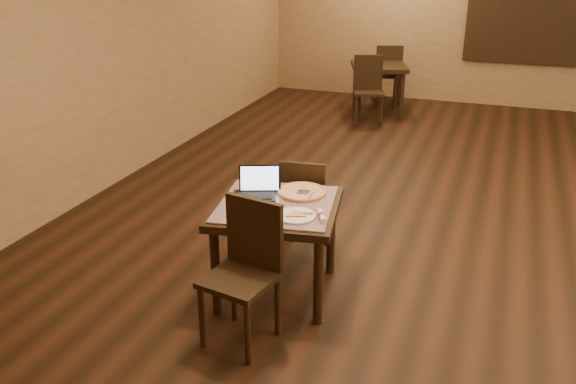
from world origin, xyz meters
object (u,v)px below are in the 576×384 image
at_px(tiled_table, 276,216).
at_px(laptop, 257,188).
at_px(chair_main_far, 304,203).
at_px(other_table_b_chair_far, 388,71).
at_px(chair_main_near, 246,264).
at_px(pizza_pan, 302,193).
at_px(other_table_b, 379,73).
at_px(other_table_b_chair_near, 368,86).

bearing_deg(tiled_table, laptop, 143.51).
bearing_deg(laptop, chair_main_far, 46.82).
xyz_separation_m(chair_main_far, other_table_b_chair_far, (-0.42, 5.60, 0.05)).
bearing_deg(other_table_b_chair_far, chair_main_far, 75.50).
xyz_separation_m(tiled_table, chair_main_near, (0.02, -0.61, -0.09)).
height_order(pizza_pan, other_table_b, other_table_b).
bearing_deg(other_table_b_chair_far, chair_main_near, 74.79).
distance_m(chair_main_far, laptop, 0.64).
bearing_deg(other_table_b, other_table_b_chair_near, -111.53).
bearing_deg(other_table_b_chair_near, chair_main_near, -103.89).
relative_size(chair_main_near, other_table_b_chair_far, 1.00).
distance_m(chair_main_far, other_table_b, 5.03).
bearing_deg(tiled_table, chair_main_far, 79.64).
height_order(chair_main_near, pizza_pan, chair_main_near).
height_order(tiled_table, other_table_b_chair_near, other_table_b_chair_near).
bearing_deg(other_table_b, laptop, -106.31).
xyz_separation_m(laptop, other_table_b, (-0.24, 5.53, -0.17)).
distance_m(laptop, other_table_b_chair_near, 4.95).
bearing_deg(other_table_b, tiled_table, -104.32).
distance_m(chair_main_near, pizza_pan, 0.88).
bearing_deg(chair_main_near, laptop, 117.17).
distance_m(tiled_table, other_table_b_chair_near, 5.06).
relative_size(chair_main_far, other_table_b, 0.87).
bearing_deg(chair_main_near, other_table_b, 104.53).
relative_size(chair_main_near, pizza_pan, 2.71).
distance_m(laptop, other_table_b_chair_far, 6.13).
height_order(other_table_b_chair_near, other_table_b_chair_far, same).
relative_size(tiled_table, other_table_b_chair_near, 1.05).
distance_m(chair_main_near, other_table_b_chair_far, 6.85).
distance_m(chair_main_far, pizza_pan, 0.47).
xyz_separation_m(chair_main_far, other_table_b_chair_near, (-0.48, 4.41, 0.05)).
bearing_deg(chair_main_near, other_table_b_chair_far, 103.93).
distance_m(other_table_b, other_table_b_chair_near, 0.60).
bearing_deg(pizza_pan, other_table_b_chair_far, 95.06).
xyz_separation_m(tiled_table, other_table_b_chair_near, (-0.47, 5.04, -0.09)).
distance_m(laptop, other_table_b, 5.53).
distance_m(chair_main_far, other_table_b_chair_near, 4.44).
distance_m(pizza_pan, other_table_b_chair_far, 6.01).
xyz_separation_m(tiled_table, laptop, (-0.20, 0.10, 0.16)).
xyz_separation_m(chair_main_near, other_table_b, (-0.45, 6.24, 0.08)).
xyz_separation_m(chair_main_near, pizza_pan, (0.10, 0.85, 0.20)).
bearing_deg(chair_main_near, chair_main_far, 100.67).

